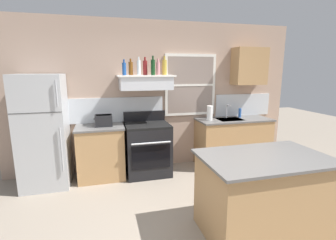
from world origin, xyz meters
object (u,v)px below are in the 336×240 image
paper_towel_roll (210,113)px  refrigerator (43,131)px  bottle_rose_pink (158,68)px  bottle_dark_green_wine (153,67)px  kitchen_island (262,194)px  bottle_clear_tall (139,67)px  bottle_blue_liqueur (124,69)px  bottle_champagne_gold_foil (165,67)px  dish_soap_bottle (240,113)px  bottle_red_label_wine (145,68)px  stove_range (148,148)px  toaster (104,120)px  bottle_amber_wine (131,68)px

paper_towel_roll → refrigerator: bearing=-178.8°
bottle_rose_pink → paper_towel_roll: 1.26m
bottle_dark_green_wine → kitchen_island: bearing=-67.3°
bottle_clear_tall → refrigerator: bearing=-175.9°
refrigerator → paper_towel_roll: size_ratio=6.57×
bottle_clear_tall → bottle_dark_green_wine: (0.23, -0.04, 0.01)m
bottle_blue_liqueur → kitchen_island: size_ratio=0.18×
refrigerator → bottle_dark_green_wine: bottle_dark_green_wine is taller
bottle_blue_liqueur → bottle_champagne_gold_foil: (0.71, 0.12, 0.03)m
bottle_rose_pink → dish_soap_bottle: 1.86m
bottle_rose_pink → kitchen_island: (0.73, -2.07, -1.40)m
refrigerator → dish_soap_bottle: size_ratio=9.85×
bottle_red_label_wine → paper_towel_roll: bottle_red_label_wine is taller
stove_range → toaster: bearing=178.3°
stove_range → bottle_dark_green_wine: bottle_dark_green_wine is taller
refrigerator → bottle_dark_green_wine: (1.77, 0.07, 0.99)m
bottle_dark_green_wine → bottle_rose_pink: 0.13m
stove_range → bottle_red_label_wine: bottle_red_label_wine is taller
stove_range → bottle_red_label_wine: 1.41m
bottle_clear_tall → bottle_dark_green_wine: bearing=-10.6°
bottle_red_label_wine → bottle_rose_pink: bearing=-1.5°
paper_towel_roll → bottle_blue_liqueur: bearing=180.0°
stove_range → paper_towel_roll: paper_towel_roll is taller
bottle_red_label_wine → paper_towel_roll: 1.45m
bottle_clear_tall → dish_soap_bottle: bottle_clear_tall is taller
toaster → stove_range: (0.73, -0.02, -0.54)m
stove_range → paper_towel_roll: size_ratio=4.04×
bottle_red_label_wine → bottle_champagne_gold_foil: (0.35, 0.03, 0.01)m
paper_towel_roll → kitchen_island: 2.09m
bottle_blue_liqueur → dish_soap_bottle: bottle_blue_liqueur is taller
bottle_dark_green_wine → bottle_clear_tall: bearing=169.4°
bottle_blue_liqueur → bottle_champagne_gold_foil: bottle_champagne_gold_foil is taller
bottle_red_label_wine → kitchen_island: 2.69m
bottle_amber_wine → bottle_rose_pink: (0.47, -0.00, 0.00)m
bottle_clear_tall → dish_soap_bottle: 2.17m
bottle_blue_liqueur → dish_soap_bottle: bearing=2.5°
bottle_blue_liqueur → bottle_red_label_wine: bottle_red_label_wine is taller
bottle_dark_green_wine → kitchen_island: bottle_dark_green_wine is taller
bottle_clear_tall → paper_towel_roll: bearing=-2.2°
toaster → bottle_blue_liqueur: 0.92m
dish_soap_bottle → kitchen_island: dish_soap_bottle is taller
refrigerator → bottle_blue_liqueur: (1.29, 0.06, 0.97)m
stove_range → bottle_champagne_gold_foil: bottle_champagne_gold_foil is taller
refrigerator → bottle_champagne_gold_foil: bearing=5.0°
kitchen_island → paper_towel_roll: bearing=83.4°
bottle_blue_liqueur → toaster: bearing=-177.6°
bottle_rose_pink → bottle_champagne_gold_foil: 0.13m
bottle_clear_tall → kitchen_island: bottle_clear_tall is taller
bottle_blue_liqueur → bottle_rose_pink: bottle_rose_pink is taller
bottle_clear_tall → bottle_rose_pink: (0.34, 0.03, -0.01)m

